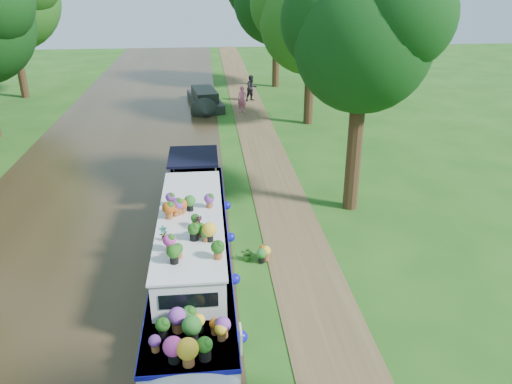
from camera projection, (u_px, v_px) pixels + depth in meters
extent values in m
plane|color=#1E5014|center=(262.00, 251.00, 16.56)|extent=(100.00, 100.00, 0.00)
cube|color=#2E2414|center=(77.00, 260.00, 16.00)|extent=(10.00, 100.00, 0.02)
cube|color=brown|center=(298.00, 248.00, 16.66)|extent=(2.20, 100.00, 0.03)
cube|color=silver|center=(193.00, 246.00, 16.06)|extent=(2.20, 12.00, 0.75)
cube|color=#10119B|center=(193.00, 237.00, 15.93)|extent=(2.24, 12.04, 0.12)
cube|color=silver|center=(191.00, 233.00, 14.97)|extent=(1.80, 7.00, 1.05)
cube|color=silver|center=(191.00, 216.00, 14.75)|extent=(1.90, 7.10, 0.06)
cube|color=black|center=(222.00, 229.00, 15.02)|extent=(0.03, 6.40, 0.38)
cube|color=black|center=(161.00, 232.00, 14.86)|extent=(0.03, 6.40, 0.38)
cube|color=black|center=(193.00, 156.00, 19.36)|extent=(1.90, 2.40, 0.10)
cube|color=white|center=(241.00, 339.00, 10.98)|extent=(0.04, 0.45, 0.55)
imported|color=#1A4E14|center=(163.00, 233.00, 13.27)|extent=(0.27, 0.23, 0.43)
imported|color=#1A4E14|center=(199.00, 223.00, 13.82)|extent=(0.33, 0.33, 0.42)
cylinder|color=#321E10|center=(354.00, 152.00, 18.72)|extent=(0.56, 0.56, 4.55)
sphere|color=black|center=(363.00, 44.00, 17.13)|extent=(4.80, 4.80, 4.80)
sphere|color=black|center=(401.00, 15.00, 16.17)|extent=(3.60, 3.60, 3.60)
sphere|color=black|center=(335.00, 20.00, 17.53)|extent=(3.84, 3.84, 3.84)
cylinder|color=#321E10|center=(309.00, 92.00, 29.86)|extent=(0.56, 0.56, 3.85)
sphere|color=#1A4E14|center=(312.00, 21.00, 28.24)|extent=(6.00, 6.00, 6.00)
sphere|color=#1A4E14|center=(291.00, 3.00, 28.73)|extent=(4.80, 4.80, 4.80)
cylinder|color=#321E10|center=(276.00, 60.00, 39.76)|extent=(0.56, 0.56, 4.20)
sphere|color=black|center=(277.00, 1.00, 37.98)|extent=(6.60, 6.60, 6.60)
cylinder|color=#321E10|center=(20.00, 67.00, 36.16)|extent=(0.56, 0.56, 4.38)
cube|color=black|center=(205.00, 101.00, 34.58)|extent=(2.61, 5.82, 0.56)
cube|color=black|center=(205.00, 94.00, 33.91)|extent=(1.88, 3.45, 0.65)
imported|color=#E96095|center=(242.00, 99.00, 32.58)|extent=(0.74, 0.63, 1.71)
imported|color=black|center=(252.00, 88.00, 35.52)|extent=(1.11, 1.03, 1.82)
imported|color=#265A1B|center=(248.00, 254.00, 15.92)|extent=(0.52, 0.49, 0.45)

